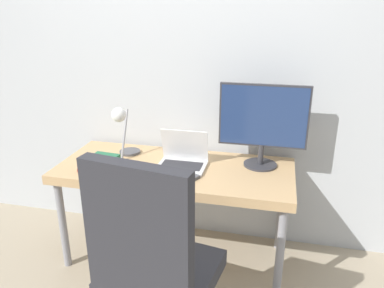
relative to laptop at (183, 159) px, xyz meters
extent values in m
plane|color=tan|center=(-0.05, -0.35, -0.75)|extent=(12.00, 12.00, 0.00)
cube|color=silver|center=(-0.05, 0.37, 0.55)|extent=(8.00, 0.05, 2.60)
cube|color=tan|center=(-0.05, -0.02, -0.08)|extent=(1.54, 0.65, 0.06)
cylinder|color=gray|center=(-0.76, -0.29, -0.43)|extent=(0.05, 0.05, 0.64)
cylinder|color=gray|center=(0.66, -0.29, -0.43)|extent=(0.05, 0.05, 0.64)
cylinder|color=gray|center=(-0.76, 0.25, -0.43)|extent=(0.05, 0.05, 0.64)
cylinder|color=gray|center=(0.66, 0.25, -0.43)|extent=(0.05, 0.05, 0.64)
cube|color=silver|center=(0.00, -0.03, -0.04)|extent=(0.31, 0.23, 0.02)
cube|color=#2D2D33|center=(0.00, -0.03, -0.03)|extent=(0.26, 0.14, 0.00)
cube|color=silver|center=(0.00, 0.06, 0.08)|extent=(0.31, 0.07, 0.22)
cube|color=black|center=(0.00, 0.05, 0.08)|extent=(0.28, 0.05, 0.19)
cylinder|color=#333338|center=(0.50, 0.13, -0.04)|extent=(0.22, 0.22, 0.01)
cylinder|color=#333338|center=(0.50, 0.13, 0.03)|extent=(0.04, 0.04, 0.14)
cube|color=#333338|center=(0.50, 0.13, 0.29)|extent=(0.56, 0.02, 0.41)
cube|color=navy|center=(0.50, 0.12, 0.29)|extent=(0.54, 0.00, 0.38)
cylinder|color=#4C4C51|center=(-0.43, 0.14, -0.04)|extent=(0.15, 0.15, 0.02)
cylinder|color=#99999E|center=(-0.43, 0.07, 0.12)|extent=(0.02, 0.16, 0.31)
sphere|color=white|center=(-0.43, 0.00, 0.27)|extent=(0.10, 0.10, 0.10)
cube|color=#2D2D33|center=(0.09, -0.76, -0.29)|extent=(0.58, 0.56, 0.09)
cube|color=#2D2D33|center=(0.06, -0.96, 0.07)|extent=(0.48, 0.15, 0.63)
cube|color=#B2382D|center=(-0.50, -0.16, -0.04)|extent=(0.25, 0.22, 0.02)
cube|color=#286B47|center=(-0.50, -0.17, -0.02)|extent=(0.24, 0.17, 0.02)
cube|color=#286B47|center=(-0.49, -0.16, 0.01)|extent=(0.19, 0.19, 0.03)
cube|color=#4C4C51|center=(0.04, -0.24, -0.04)|extent=(0.09, 0.15, 0.02)
cube|color=#4C4C51|center=(0.10, -0.22, -0.04)|extent=(0.11, 0.16, 0.02)
ellipsoid|color=black|center=(-0.54, -0.22, -0.03)|extent=(0.14, 0.10, 0.04)
camera|label=1|loc=(0.57, -2.18, 0.95)|focal=35.00mm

